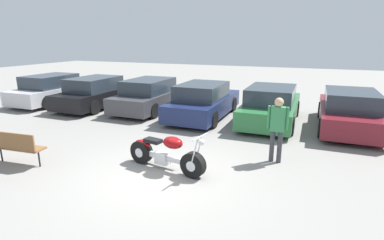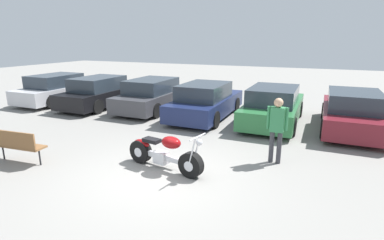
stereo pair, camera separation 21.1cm
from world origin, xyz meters
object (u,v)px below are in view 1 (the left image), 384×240
at_px(parked_car_silver, 54,90).
at_px(parked_car_dark_grey, 151,95).
at_px(parked_car_navy, 204,101).
at_px(parked_car_maroon, 349,111).
at_px(person_standing, 277,125).
at_px(parked_car_green, 271,106).
at_px(parked_car_black, 98,93).
at_px(park_bench, 15,145).
at_px(motorcycle, 165,154).

height_order(parked_car_silver, parked_car_dark_grey, same).
relative_size(parked_car_navy, parked_car_maroon, 1.00).
relative_size(parked_car_dark_grey, person_standing, 2.65).
height_order(parked_car_silver, parked_car_green, same).
height_order(parked_car_dark_grey, person_standing, person_standing).
relative_size(parked_car_black, park_bench, 3.11).
bearing_deg(motorcycle, parked_car_navy, 99.72).
height_order(parked_car_black, parked_car_green, same).
bearing_deg(parked_car_navy, park_bench, -113.17).
bearing_deg(parked_car_maroon, parked_car_navy, -176.84).
bearing_deg(parked_car_navy, motorcycle, -80.28).
height_order(parked_car_black, park_bench, parked_car_black).
xyz_separation_m(motorcycle, parked_car_black, (-6.19, 5.16, 0.25)).
bearing_deg(motorcycle, parked_car_maroon, 50.98).
relative_size(parked_car_maroon, park_bench, 3.11).
distance_m(parked_car_black, parked_car_navy, 5.30).
bearing_deg(parked_car_maroon, parked_car_black, -178.40).
distance_m(parked_car_dark_grey, park_bench, 6.72).
distance_m(motorcycle, parked_car_navy, 5.24).
bearing_deg(person_standing, parked_car_black, 156.93).
height_order(motorcycle, parked_car_black, parked_car_black).
xyz_separation_m(parked_car_green, park_bench, (-5.36, -6.53, -0.11)).
xyz_separation_m(motorcycle, parked_car_silver, (-8.84, 5.12, 0.25)).
bearing_deg(motorcycle, parked_car_green, 71.71).
height_order(parked_car_black, parked_car_maroon, same).
relative_size(parked_car_black, parked_car_maroon, 1.00).
bearing_deg(parked_car_dark_grey, parked_car_navy, -8.10).
xyz_separation_m(parked_car_dark_grey, parked_car_green, (5.30, -0.19, 0.00)).
xyz_separation_m(parked_car_silver, parked_car_maroon, (13.26, 0.33, 0.00)).
xyz_separation_m(parked_car_silver, person_standing, (11.27, -3.63, 0.35)).
distance_m(parked_car_navy, person_standing, 4.96).
relative_size(parked_car_silver, person_standing, 2.65).
distance_m(motorcycle, parked_car_black, 8.06).
distance_m(park_bench, person_standing, 6.61).
bearing_deg(parked_car_dark_grey, motorcycle, -57.45).
distance_m(motorcycle, person_standing, 2.91).
bearing_deg(parked_car_navy, parked_car_silver, -179.70).
distance_m(parked_car_black, parked_car_maroon, 10.61).
bearing_deg(person_standing, parked_car_navy, 132.05).
height_order(parked_car_silver, parked_car_black, same).
distance_m(parked_car_dark_grey, parked_car_green, 5.31).
distance_m(motorcycle, parked_car_silver, 10.21).
xyz_separation_m(park_bench, person_standing, (6.03, 2.67, 0.47)).
xyz_separation_m(parked_car_navy, person_standing, (3.31, -3.67, 0.35)).
xyz_separation_m(parked_car_dark_grey, parked_car_maroon, (7.95, -0.08, 0.00)).
height_order(parked_car_navy, parked_car_maroon, same).
bearing_deg(park_bench, person_standing, 23.89).
bearing_deg(park_bench, parked_car_green, 50.59).
xyz_separation_m(parked_car_silver, parked_car_green, (10.60, 0.23, 0.00)).
relative_size(parked_car_black, person_standing, 2.65).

